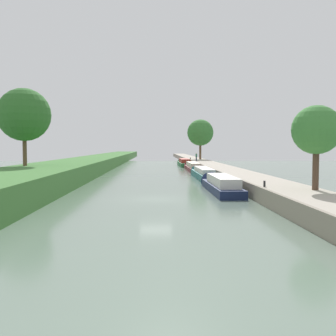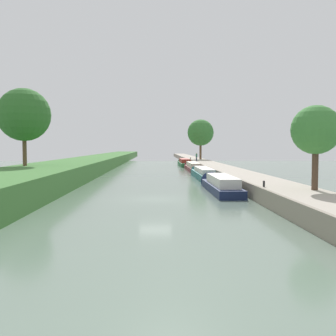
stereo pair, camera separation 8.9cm
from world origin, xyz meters
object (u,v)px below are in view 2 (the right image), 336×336
object	(u,v)px
mooring_bollard_near	(264,184)
narrowboat_green	(184,163)
narrowboat_navy	(220,184)
narrowboat_teal	(202,174)
person_walking	(197,157)
mooring_bollard_far	(191,158)
narrowboat_maroon	(192,167)

from	to	relation	value
mooring_bollard_near	narrowboat_green	bearing A→B (deg)	92.07
narrowboat_navy	narrowboat_teal	world-z (taller)	narrowboat_navy
narrowboat_navy	person_walking	world-z (taller)	person_walking
person_walking	mooring_bollard_far	bearing A→B (deg)	92.51
narrowboat_maroon	mooring_bollard_far	distance (m)	22.21
narrowboat_green	mooring_bollard_far	xyz separation A→B (m)	(1.94, 6.27, 0.73)
narrowboat_teal	mooring_bollard_far	size ratio (longest dim) A/B	33.08
narrowboat_teal	mooring_bollard_far	bearing A→B (deg)	87.18
narrowboat_maroon	mooring_bollard_near	bearing A→B (deg)	-87.48
narrowboat_navy	mooring_bollard_near	xyz separation A→B (m)	(2.04, -7.34, 0.76)
narrowboat_green	mooring_bollard_far	size ratio (longest dim) A/B	30.84
narrowboat_navy	narrowboat_green	distance (m)	46.34
person_walking	mooring_bollard_near	size ratio (longest dim) A/B	3.69
narrowboat_maroon	person_walking	world-z (taller)	person_walking
narrowboat_navy	person_walking	bearing A→B (deg)	86.79
person_walking	mooring_bollard_far	size ratio (longest dim) A/B	3.69
narrowboat_navy	narrowboat_teal	size ratio (longest dim) A/B	0.84
narrowboat_maroon	mooring_bollard_near	size ratio (longest dim) A/B	33.75
narrowboat_green	mooring_bollard_near	world-z (taller)	mooring_bollard_near
narrowboat_navy	narrowboat_green	bearing A→B (deg)	89.87
narrowboat_navy	mooring_bollard_near	bearing A→B (deg)	-74.48
narrowboat_maroon	narrowboat_green	bearing A→B (deg)	90.98
narrowboat_navy	mooring_bollard_far	size ratio (longest dim) A/B	27.81
narrowboat_teal	person_walking	size ratio (longest dim) A/B	8.97
narrowboat_maroon	person_walking	bearing A→B (deg)	81.00
narrowboat_navy	mooring_bollard_far	xyz separation A→B (m)	(2.04, 52.61, 0.76)
narrowboat_navy	narrowboat_maroon	xyz separation A→B (m)	(0.38, 30.47, -0.01)
person_walking	mooring_bollard_near	distance (m)	50.85
narrowboat_teal	mooring_bollard_far	xyz separation A→B (m)	(1.88, 38.20, 0.76)
narrowboat_navy	narrowboat_maroon	bearing A→B (deg)	89.29
narrowboat_teal	mooring_bollard_near	size ratio (longest dim) A/B	33.08
narrowboat_green	person_walking	world-z (taller)	person_walking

